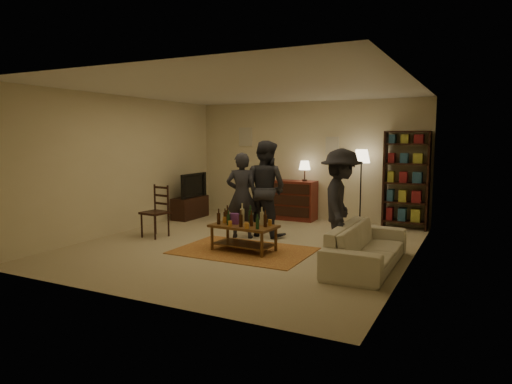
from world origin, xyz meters
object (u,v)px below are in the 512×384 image
Objects in this scene: tv_stand at (190,202)px; person_left at (242,195)px; sofa at (367,246)px; person_right at (265,189)px; person_by_sofa at (341,203)px; dresser at (294,199)px; dining_chair at (157,209)px; coffee_table at (243,228)px; bookshelf at (406,179)px; floor_lamp at (361,161)px.

person_left reaches higher than tv_stand.
person_right is at bearing 60.76° from sofa.
person_right is at bearing 50.07° from person_by_sofa.
dresser is 0.85× the size of person_left.
sofa is at bearing 3.12° from dining_chair.
person_by_sofa reaches higher than dresser.
person_by_sofa is at bearing 162.52° from person_right.
dresser is 3.93m from sofa.
sofa is at bearing -0.20° from coffee_table.
bookshelf is (2.10, 3.17, 0.64)m from coffee_table.
floor_lamp is (3.79, 0.85, 1.00)m from tv_stand.
person_left is at bearing -94.29° from dresser.
coffee_table is at bearing -83.73° from dresser.
coffee_table is 1.10m from person_left.
dresser is at bearing -178.43° from bookshelf.
person_by_sofa is (1.75, -0.91, -0.05)m from person_right.
bookshelf is 1.25× the size of person_left.
bookshelf is 1.10× the size of person_right.
dresser is 0.67× the size of bookshelf.
tv_stand is 0.51× the size of sofa.
person_right is at bearing -21.45° from tv_stand.
floor_lamp is 0.78× the size of sofa.
dresser is 1.91m from person_right.
bookshelf is 2.99m from person_right.
coffee_table is 0.61× the size of person_right.
dining_chair is 0.58× the size of person_by_sofa.
person_left is at bearing -138.71° from bookshelf.
bookshelf reaches higher than dining_chair.
person_left is at bearing -128.31° from floor_lamp.
dining_chair is 0.74× the size of dresser.
floor_lamp is (-0.90, -0.13, 0.35)m from bookshelf.
dresser is at bearing 37.54° from sofa.
coffee_table is at bearing -111.47° from floor_lamp.
person_left is (-0.17, -2.22, 0.33)m from dresser.
dresser is at bearing 177.64° from floor_lamp.
dresser is 3.37m from person_by_sofa.
sofa is at bearing 160.80° from person_right.
floor_lamp is 2.32m from person_right.
person_right is (-0.20, 1.25, 0.52)m from coffee_table.
person_right is at bearing 35.53° from dining_chair.
dresser is (2.25, 0.91, 0.09)m from tv_stand.
person_by_sofa is (2.06, -0.54, 0.05)m from person_left.
person_left is 0.88× the size of person_right.
person_right is (-1.39, -1.79, -0.47)m from floor_lamp.
tv_stand is (-0.59, 1.93, -0.14)m from dining_chair.
floor_lamp reaches higher than person_left.
tv_stand is at bearing 113.88° from dining_chair.
floor_lamp is 2.81m from person_left.
floor_lamp is at bearing -4.97° from person_by_sofa.
dining_chair is 2.10m from person_right.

